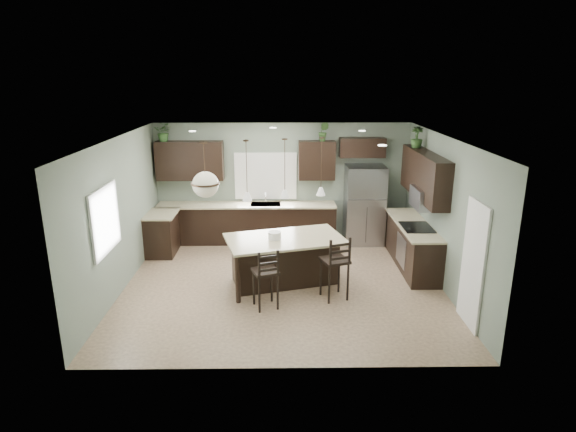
# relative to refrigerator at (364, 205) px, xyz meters

# --- Properties ---
(ground) EXTENTS (6.00, 6.00, 0.00)m
(ground) POSITION_rel_refrigerator_xyz_m (-1.92, -2.37, -0.93)
(ground) COLOR #9E8466
(ground) RESTS_ON ground
(pantry_door) EXTENTS (0.04, 0.82, 2.04)m
(pantry_door) POSITION_rel_refrigerator_xyz_m (1.05, -3.92, 0.09)
(pantry_door) COLOR white
(pantry_door) RESTS_ON ground
(window_back) EXTENTS (1.35, 0.02, 1.00)m
(window_back) POSITION_rel_refrigerator_xyz_m (-2.32, 0.37, 0.62)
(window_back) COLOR white
(window_back) RESTS_ON room_shell
(window_left) EXTENTS (0.02, 1.10, 1.00)m
(window_left) POSITION_rel_refrigerator_xyz_m (-4.91, -3.17, 0.62)
(window_left) COLOR white
(window_left) RESTS_ON room_shell
(left_return_cabs) EXTENTS (0.60, 0.90, 0.90)m
(left_return_cabs) POSITION_rel_refrigerator_xyz_m (-4.62, -0.67, -0.48)
(left_return_cabs) COLOR black
(left_return_cabs) RESTS_ON ground
(left_return_countertop) EXTENTS (0.66, 0.96, 0.04)m
(left_return_countertop) POSITION_rel_refrigerator_xyz_m (-4.60, -0.67, -0.01)
(left_return_countertop) COLOR beige
(left_return_countertop) RESTS_ON left_return_cabs
(back_lower_cabs) EXTENTS (4.20, 0.60, 0.90)m
(back_lower_cabs) POSITION_rel_refrigerator_xyz_m (-2.77, 0.08, -0.48)
(back_lower_cabs) COLOR black
(back_lower_cabs) RESTS_ON ground
(back_countertop) EXTENTS (4.20, 0.66, 0.04)m
(back_countertop) POSITION_rel_refrigerator_xyz_m (-2.77, 0.06, -0.01)
(back_countertop) COLOR beige
(back_countertop) RESTS_ON back_lower_cabs
(sink_inset) EXTENTS (0.70, 0.45, 0.01)m
(sink_inset) POSITION_rel_refrigerator_xyz_m (-2.32, 0.06, 0.01)
(sink_inset) COLOR gray
(sink_inset) RESTS_ON back_countertop
(faucet) EXTENTS (0.02, 0.02, 0.28)m
(faucet) POSITION_rel_refrigerator_xyz_m (-2.32, 0.03, 0.16)
(faucet) COLOR silver
(faucet) RESTS_ON back_countertop
(back_upper_left) EXTENTS (1.55, 0.34, 0.90)m
(back_upper_left) POSITION_rel_refrigerator_xyz_m (-4.07, 0.21, 1.02)
(back_upper_left) COLOR black
(back_upper_left) RESTS_ON room_shell
(back_upper_right) EXTENTS (0.85, 0.34, 0.90)m
(back_upper_right) POSITION_rel_refrigerator_xyz_m (-1.12, 0.21, 1.02)
(back_upper_right) COLOR black
(back_upper_right) RESTS_ON room_shell
(fridge_header) EXTENTS (1.05, 0.34, 0.45)m
(fridge_header) POSITION_rel_refrigerator_xyz_m (-0.07, 0.21, 1.32)
(fridge_header) COLOR black
(fridge_header) RESTS_ON room_shell
(right_lower_cabs) EXTENTS (0.60, 2.35, 0.90)m
(right_lower_cabs) POSITION_rel_refrigerator_xyz_m (0.78, -1.49, -0.48)
(right_lower_cabs) COLOR black
(right_lower_cabs) RESTS_ON ground
(right_countertop) EXTENTS (0.66, 2.35, 0.04)m
(right_countertop) POSITION_rel_refrigerator_xyz_m (0.76, -1.49, -0.01)
(right_countertop) COLOR beige
(right_countertop) RESTS_ON right_lower_cabs
(cooktop) EXTENTS (0.58, 0.75, 0.02)m
(cooktop) POSITION_rel_refrigerator_xyz_m (0.76, -1.77, 0.02)
(cooktop) COLOR black
(cooktop) RESTS_ON right_countertop
(wall_oven_front) EXTENTS (0.01, 0.72, 0.60)m
(wall_oven_front) POSITION_rel_refrigerator_xyz_m (0.47, -1.77, -0.48)
(wall_oven_front) COLOR gray
(wall_oven_front) RESTS_ON right_lower_cabs
(right_upper_cabs) EXTENTS (0.34, 2.35, 0.90)m
(right_upper_cabs) POSITION_rel_refrigerator_xyz_m (0.91, -1.49, 1.02)
(right_upper_cabs) COLOR black
(right_upper_cabs) RESTS_ON room_shell
(microwave) EXTENTS (0.40, 0.75, 0.40)m
(microwave) POSITION_rel_refrigerator_xyz_m (0.86, -1.77, 0.62)
(microwave) COLOR gray
(microwave) RESTS_ON right_upper_cabs
(refrigerator) EXTENTS (0.90, 0.74, 1.85)m
(refrigerator) POSITION_rel_refrigerator_xyz_m (0.00, 0.00, 0.00)
(refrigerator) COLOR gray
(refrigerator) RESTS_ON ground
(kitchen_island) EXTENTS (2.42, 1.77, 0.92)m
(kitchen_island) POSITION_rel_refrigerator_xyz_m (-1.89, -2.33, -0.46)
(kitchen_island) COLOR black
(kitchen_island) RESTS_ON ground
(serving_dish) EXTENTS (0.24, 0.24, 0.14)m
(serving_dish) POSITION_rel_refrigerator_xyz_m (-2.08, -2.38, 0.07)
(serving_dish) COLOR silver
(serving_dish) RESTS_ON kitchen_island
(bar_stool_left) EXTENTS (0.52, 0.52, 1.10)m
(bar_stool_left) POSITION_rel_refrigerator_xyz_m (-2.23, -3.31, -0.38)
(bar_stool_left) COLOR black
(bar_stool_left) RESTS_ON ground
(bar_stool_right) EXTENTS (0.56, 0.56, 1.20)m
(bar_stool_right) POSITION_rel_refrigerator_xyz_m (-1.01, -2.97, -0.33)
(bar_stool_right) COLOR black
(bar_stool_right) RESTS_ON ground
(pendant_left) EXTENTS (0.17, 0.17, 1.10)m
(pendant_left) POSITION_rel_refrigerator_xyz_m (-2.56, -2.51, 1.32)
(pendant_left) COLOR silver
(pendant_left) RESTS_ON room_shell
(pendant_center) EXTENTS (0.17, 0.17, 1.10)m
(pendant_center) POSITION_rel_refrigerator_xyz_m (-1.89, -2.33, 1.32)
(pendant_center) COLOR white
(pendant_center) RESTS_ON room_shell
(pendant_right) EXTENTS (0.17, 0.17, 1.10)m
(pendant_right) POSITION_rel_refrigerator_xyz_m (-1.21, -2.14, 1.32)
(pendant_right) COLOR silver
(pendant_right) RESTS_ON room_shell
(chandelier) EXTENTS (0.50, 0.50, 0.98)m
(chandelier) POSITION_rel_refrigerator_xyz_m (-3.26, -2.73, 1.39)
(chandelier) COLOR beige
(chandelier) RESTS_ON room_shell
(plant_back_left) EXTENTS (0.41, 0.36, 0.43)m
(plant_back_left) POSITION_rel_refrigerator_xyz_m (-4.62, 0.18, 1.69)
(plant_back_left) COLOR #2E5826
(plant_back_left) RESTS_ON back_upper_left
(plant_back_right) EXTENTS (0.29, 0.27, 0.43)m
(plant_back_right) POSITION_rel_refrigerator_xyz_m (-0.98, 0.18, 1.69)
(plant_back_right) COLOR #315625
(plant_back_right) RESTS_ON back_upper_right
(plant_right_wall) EXTENTS (0.30, 0.30, 0.44)m
(plant_right_wall) POSITION_rel_refrigerator_xyz_m (0.88, -0.86, 1.69)
(plant_right_wall) COLOR #2C4D22
(plant_right_wall) RESTS_ON right_upper_cabs
(room_shell) EXTENTS (6.00, 6.00, 6.00)m
(room_shell) POSITION_rel_refrigerator_xyz_m (-1.92, -2.37, 0.77)
(room_shell) COLOR slate
(room_shell) RESTS_ON ground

